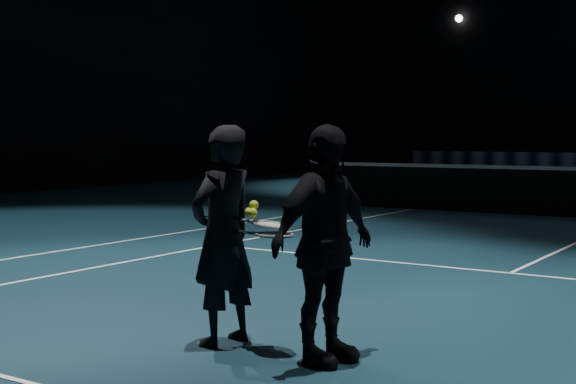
% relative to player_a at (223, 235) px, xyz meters
% --- Properties ---
extents(wall_left, '(0.00, 36.00, 36.00)m').
position_rel_player_a_xyz_m(wall_left, '(-14.19, 10.49, 4.21)').
color(wall_left, black).
rests_on(wall_left, ground).
extents(net_post_left, '(0.10, 0.10, 1.10)m').
position_rel_player_a_xyz_m(net_post_left, '(-5.59, 10.49, -0.24)').
color(net_post_left, black).
rests_on(net_post_left, floor).
extents(player_a, '(0.45, 0.62, 1.59)m').
position_rel_player_a_xyz_m(player_a, '(0.00, 0.00, 0.00)').
color(player_a, black).
rests_on(player_a, floor).
extents(player_b, '(0.56, 0.99, 1.59)m').
position_rel_player_a_xyz_m(player_b, '(0.85, -0.01, 0.00)').
color(player_b, black).
rests_on(player_b, floor).
extents(racket_lower, '(0.68, 0.23, 0.03)m').
position_rel_player_a_xyz_m(racket_lower, '(0.45, -0.01, 0.04)').
color(racket_lower, black).
rests_on(racket_lower, player_a).
extents(racket_upper, '(0.69, 0.26, 0.10)m').
position_rel_player_a_xyz_m(racket_upper, '(0.40, 0.03, 0.10)').
color(racket_upper, black).
rests_on(racket_upper, player_b).
extents(tennis_balls, '(0.12, 0.10, 0.12)m').
position_rel_player_a_xyz_m(tennis_balls, '(0.26, 0.00, 0.20)').
color(tennis_balls, '#ABC529').
rests_on(tennis_balls, racket_upper).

